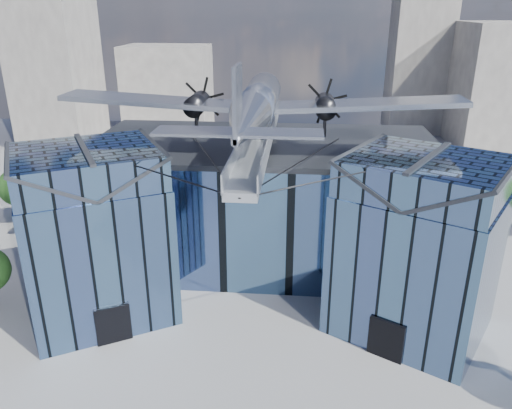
{
  "coord_description": "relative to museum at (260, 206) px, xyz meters",
  "views": [
    {
      "loc": [
        2.93,
        -30.05,
        20.01
      ],
      "look_at": [
        0.0,
        2.0,
        7.2
      ],
      "focal_mm": 35.0,
      "sensor_mm": 36.0,
      "label": 1
    }
  ],
  "objects": [
    {
      "name": "museum",
      "position": [
        0.0,
        0.0,
        0.0
      ],
      "size": [
        32.88,
        24.5,
        17.6
      ],
      "color": "#415D85",
      "rests_on": "ground"
    },
    {
      "name": "bg_towers",
      "position": [
        1.45,
        44.67,
        4.47
      ],
      "size": [
        77.0,
        24.5,
        26.0
      ],
      "color": "gray",
      "rests_on": "ground"
    },
    {
      "name": "ground_plane",
      "position": [
        -0.0,
        -5.82,
        -5.54
      ],
      "size": [
        120.0,
        120.0,
        0.0
      ],
      "primitive_type": "plane",
      "color": "gray"
    },
    {
      "name": "tree_side_w",
      "position": [
        -24.04,
        7.01,
        -1.71
      ],
      "size": [
        3.98,
        3.98,
        5.65
      ],
      "rotation": [
        0.0,
        0.0,
        0.11
      ],
      "color": "black",
      "rests_on": "ground"
    }
  ]
}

